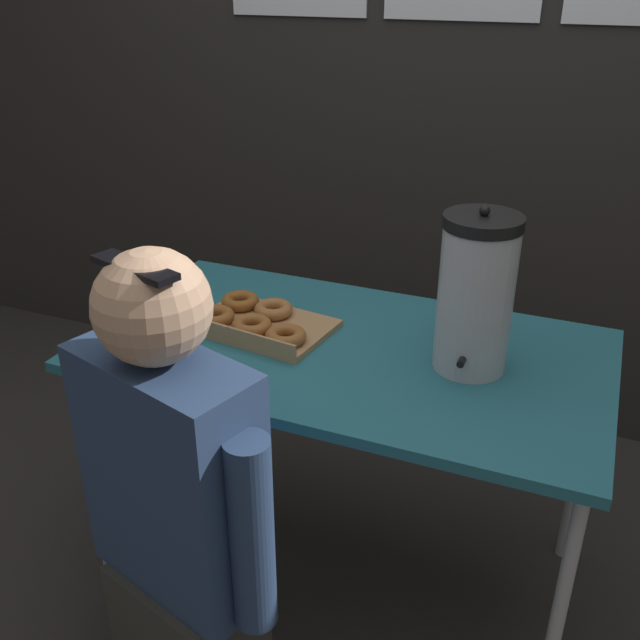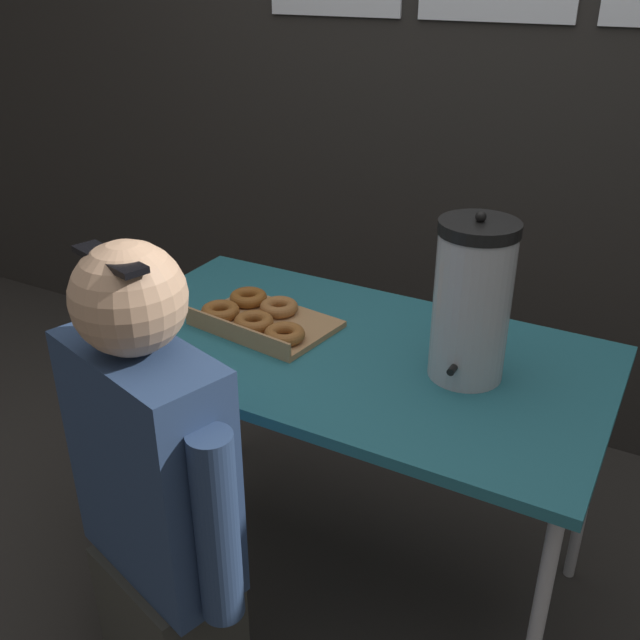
% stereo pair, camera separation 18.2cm
% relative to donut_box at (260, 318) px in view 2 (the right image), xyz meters
% --- Properties ---
extents(ground_plane, '(12.00, 12.00, 0.00)m').
position_rel_donut_box_xyz_m(ground_plane, '(0.26, 0.00, -0.79)').
color(ground_plane, '#2D2B28').
extents(back_wall, '(6.00, 0.11, 2.75)m').
position_rel_donut_box_xyz_m(back_wall, '(0.26, 1.09, 0.59)').
color(back_wall, '#282623').
rests_on(back_wall, ground).
extents(folding_table, '(1.31, 0.73, 0.77)m').
position_rel_donut_box_xyz_m(folding_table, '(0.26, 0.00, -0.08)').
color(folding_table, '#236675').
rests_on(folding_table, ground).
extents(donut_box, '(0.39, 0.29, 0.05)m').
position_rel_donut_box_xyz_m(donut_box, '(0.00, 0.00, 0.00)').
color(donut_box, tan).
rests_on(donut_box, folding_table).
extents(coffee_urn, '(0.18, 0.20, 0.40)m').
position_rel_donut_box_xyz_m(coffee_urn, '(0.57, 0.02, 0.17)').
color(coffee_urn, '#B7B7BC').
rests_on(coffee_urn, folding_table).
extents(cell_phone, '(0.14, 0.17, 0.01)m').
position_rel_donut_box_xyz_m(cell_phone, '(-0.21, -0.25, -0.02)').
color(cell_phone, black).
rests_on(cell_phone, folding_table).
extents(person_seated, '(0.52, 0.30, 1.21)m').
position_rel_donut_box_xyz_m(person_seated, '(0.08, -0.55, -0.21)').
color(person_seated, '#33332D').
rests_on(person_seated, ground).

